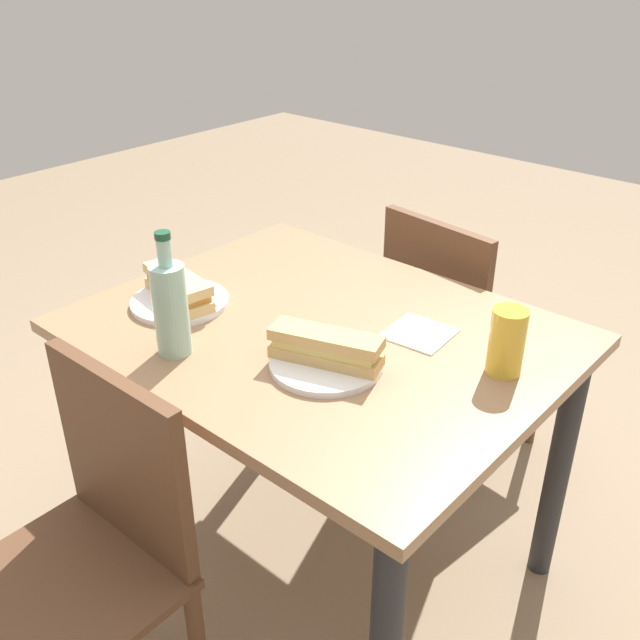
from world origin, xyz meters
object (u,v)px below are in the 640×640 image
at_px(baguette_sandwich_near, 326,347).
at_px(water_bottle, 171,307).
at_px(knife_far, 196,290).
at_px(plate_far, 180,302).
at_px(baguette_sandwich_far, 178,287).
at_px(dining_table, 320,369).
at_px(plate_near, 326,364).
at_px(chair_far, 451,325).
at_px(beer_glass, 507,342).
at_px(knife_near, 331,346).
at_px(chair_near, 91,549).

height_order(baguette_sandwich_near, water_bottle, water_bottle).
distance_m(knife_far, water_bottle, 0.29).
xyz_separation_m(plate_far, baguette_sandwich_far, (0.00, 0.00, 0.04)).
relative_size(dining_table, plate_near, 4.51).
distance_m(chair_far, beer_glass, 0.74).
bearing_deg(knife_far, dining_table, 14.15).
bearing_deg(knife_near, baguette_sandwich_far, -170.49).
bearing_deg(plate_near, plate_far, -177.34).
relative_size(plate_near, baguette_sandwich_near, 0.97).
xyz_separation_m(plate_far, water_bottle, (0.17, -0.15, 0.10)).
distance_m(knife_near, baguette_sandwich_far, 0.44).
xyz_separation_m(knife_near, water_bottle, (-0.26, -0.22, 0.09)).
xyz_separation_m(baguette_sandwich_far, beer_glass, (0.75, 0.25, 0.02)).
relative_size(dining_table, chair_far, 1.29).
height_order(dining_table, beer_glass, beer_glass).
distance_m(chair_near, knife_near, 0.64).
bearing_deg(knife_far, plate_near, -4.25).
distance_m(plate_near, beer_glass, 0.38).
height_order(plate_far, knife_far, knife_far).
bearing_deg(chair_far, plate_near, -79.91).
height_order(chair_near, plate_near, chair_near).
xyz_separation_m(plate_far, knife_far, (-0.00, 0.06, 0.01)).
relative_size(knife_far, beer_glass, 1.23).
relative_size(water_bottle, beer_glass, 1.94).
xyz_separation_m(knife_near, plate_far, (-0.43, -0.07, -0.01)).
distance_m(chair_far, plate_far, 0.87).
relative_size(knife_near, plate_far, 0.75).
height_order(baguette_sandwich_far, beer_glass, beer_glass).
bearing_deg(dining_table, plate_near, -44.56).
height_order(chair_far, knife_near, chair_far).
relative_size(baguette_sandwich_far, water_bottle, 0.85).
distance_m(chair_near, baguette_sandwich_near, 0.62).
relative_size(knife_near, beer_glass, 1.24).
distance_m(chair_near, plate_far, 0.62).
bearing_deg(chair_near, baguette_sandwich_near, 70.94).
bearing_deg(chair_far, baguette_sandwich_near, -79.91).
bearing_deg(knife_far, chair_near, -61.94).
relative_size(baguette_sandwich_far, beer_glass, 1.64).
bearing_deg(knife_near, plate_near, -60.38).
bearing_deg(chair_near, baguette_sandwich_far, 120.58).
bearing_deg(plate_near, baguette_sandwich_near, -135.00).
relative_size(chair_far, baguette_sandwich_far, 3.53).
bearing_deg(water_bottle, chair_far, 80.39).
distance_m(baguette_sandwich_near, baguette_sandwich_far, 0.46).
height_order(knife_near, plate_far, knife_near).
xyz_separation_m(chair_far, knife_near, (0.10, -0.69, 0.28)).
bearing_deg(baguette_sandwich_near, chair_near, -109.06).
xyz_separation_m(chair_far, beer_glass, (0.42, -0.51, 0.33)).
xyz_separation_m(chair_near, water_bottle, (-0.11, 0.33, 0.37)).
bearing_deg(knife_near, chair_near, -104.67).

